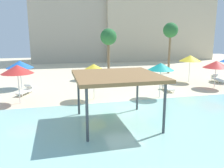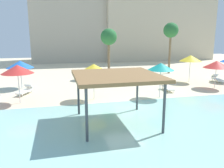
# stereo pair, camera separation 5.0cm
# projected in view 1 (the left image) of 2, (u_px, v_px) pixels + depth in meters

# --- Properties ---
(ground_plane) EXTENTS (80.00, 80.00, 0.00)m
(ground_plane) POSITION_uv_depth(u_px,v_px,m) (124.00, 108.00, 15.37)
(ground_plane) COLOR beige
(lagoon_water) EXTENTS (44.00, 13.50, 0.04)m
(lagoon_water) POSITION_uv_depth(u_px,v_px,m) (157.00, 143.00, 10.38)
(lagoon_water) COLOR #99D1C6
(lagoon_water) RESTS_ON ground
(shade_pavilion) EXTENTS (4.54, 4.54, 2.81)m
(shade_pavilion) POSITION_uv_depth(u_px,v_px,m) (117.00, 77.00, 12.20)
(shade_pavilion) COLOR #42474C
(shade_pavilion) RESTS_ON ground
(beach_umbrella_yellow_0) EXTENTS (1.95, 1.95, 2.76)m
(beach_umbrella_yellow_0) POSITION_uv_depth(u_px,v_px,m) (94.00, 68.00, 17.07)
(beach_umbrella_yellow_0) COLOR silver
(beach_umbrella_yellow_0) RESTS_ON ground
(beach_umbrella_blue_1) EXTENTS (2.43, 2.43, 2.60)m
(beach_umbrella_blue_1) POSITION_uv_depth(u_px,v_px,m) (20.00, 64.00, 20.85)
(beach_umbrella_blue_1) COLOR silver
(beach_umbrella_blue_1) RESTS_ON ground
(beach_umbrella_red_2) EXTENTS (2.41, 2.41, 2.58)m
(beach_umbrella_red_2) POSITION_uv_depth(u_px,v_px,m) (216.00, 64.00, 20.98)
(beach_umbrella_red_2) COLOR silver
(beach_umbrella_red_2) RESTS_ON ground
(beach_umbrella_teal_3) EXTENTS (2.08, 2.08, 2.78)m
(beach_umbrella_teal_3) POSITION_uv_depth(u_px,v_px,m) (161.00, 67.00, 17.61)
(beach_umbrella_teal_3) COLOR silver
(beach_umbrella_teal_3) RESTS_ON ground
(beach_umbrella_yellow_4) EXTENTS (2.31, 2.31, 2.86)m
(beach_umbrella_yellow_4) POSITION_uv_depth(u_px,v_px,m) (190.00, 58.00, 23.76)
(beach_umbrella_yellow_4) COLOR silver
(beach_umbrella_yellow_4) RESTS_ON ground
(beach_umbrella_red_7) EXTENTS (2.26, 2.26, 2.83)m
(beach_umbrella_red_7) POSITION_uv_depth(u_px,v_px,m) (17.00, 69.00, 16.03)
(beach_umbrella_red_7) COLOR silver
(beach_umbrella_red_7) RESTS_ON ground
(lounge_chair_0) EXTENTS (0.98, 1.98, 0.74)m
(lounge_chair_0) POSITION_uv_depth(u_px,v_px,m) (217.00, 79.00, 24.27)
(lounge_chair_0) COLOR white
(lounge_chair_0) RESTS_ON ground
(lounge_chair_1) EXTENTS (1.31, 1.98, 0.74)m
(lounge_chair_1) POSITION_uv_depth(u_px,v_px,m) (25.00, 90.00, 19.06)
(lounge_chair_1) COLOR white
(lounge_chair_1) RESTS_ON ground
(lounge_chair_3) EXTENTS (0.83, 1.96, 0.74)m
(lounge_chair_3) POSITION_uv_depth(u_px,v_px,m) (167.00, 87.00, 20.41)
(lounge_chair_3) COLOR white
(lounge_chair_3) RESTS_ON ground
(palm_tree_0) EXTENTS (1.90, 1.90, 5.69)m
(palm_tree_0) POSITION_uv_depth(u_px,v_px,m) (108.00, 38.00, 26.06)
(palm_tree_0) COLOR brown
(palm_tree_0) RESTS_ON ground
(palm_tree_1) EXTENTS (1.90, 1.90, 6.51)m
(palm_tree_1) POSITION_uv_depth(u_px,v_px,m) (170.00, 31.00, 28.71)
(palm_tree_1) COLOR brown
(palm_tree_1) RESTS_ON ground
(hotel_block_0) EXTENTS (16.07, 8.99, 17.65)m
(hotel_block_0) POSITION_uv_depth(u_px,v_px,m) (74.00, 15.00, 43.70)
(hotel_block_0) COLOR #B2A893
(hotel_block_0) RESTS_ON ground
(hotel_block_1) EXTENTS (22.30, 11.73, 20.22)m
(hotel_block_1) POSITION_uv_depth(u_px,v_px,m) (153.00, 11.00, 47.72)
(hotel_block_1) COLOR beige
(hotel_block_1) RESTS_ON ground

